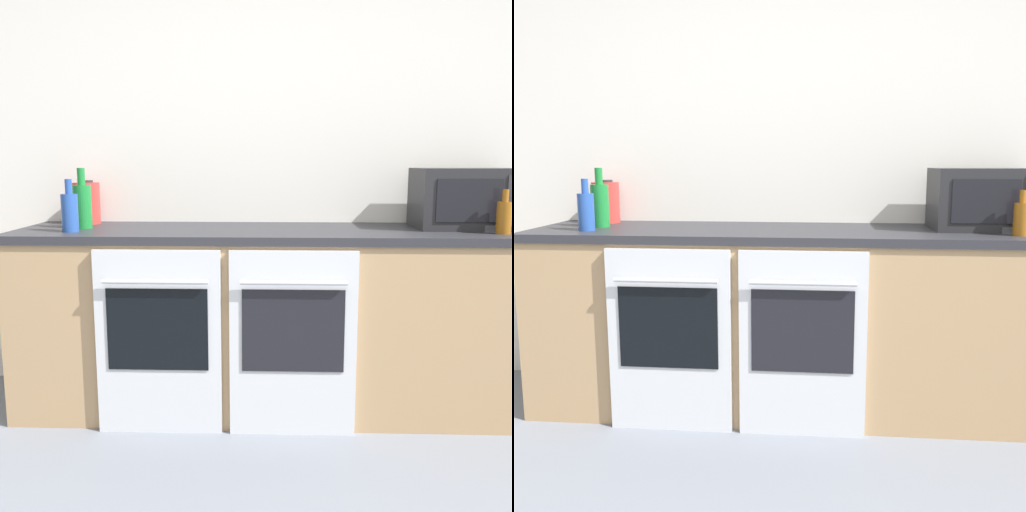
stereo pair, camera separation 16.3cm
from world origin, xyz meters
TOP-DOWN VIEW (x-y plane):
  - wall_back at (0.00, 2.32)m, footprint 10.00×0.06m
  - counter_back at (0.00, 1.97)m, footprint 2.59×0.66m
  - oven_left at (-0.55, 1.64)m, footprint 0.57×0.06m
  - oven_right at (0.05, 1.64)m, footprint 0.57×0.06m
  - microwave at (0.92, 2.05)m, footprint 0.51×0.35m
  - bottle_green at (-0.98, 1.97)m, footprint 0.09×0.09m
  - bottle_amber at (1.01, 1.81)m, footprint 0.07×0.07m
  - bottle_blue at (-0.99, 1.82)m, footprint 0.08×0.08m
  - kettle at (-1.03, 2.18)m, footprint 0.15×0.15m

SIDE VIEW (x-z plane):
  - oven_left at x=-0.55m, z-range 0.01..0.86m
  - oven_right at x=0.05m, z-range 0.01..0.86m
  - counter_back at x=0.00m, z-range 0.00..0.91m
  - bottle_amber at x=1.01m, z-range 0.88..1.09m
  - bottle_blue at x=-0.99m, z-range 0.88..1.13m
  - kettle at x=-1.03m, z-range 0.90..1.13m
  - bottle_green at x=-0.98m, z-range 0.87..1.17m
  - microwave at x=0.92m, z-range 0.91..1.20m
  - wall_back at x=0.00m, z-range 0.00..2.60m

